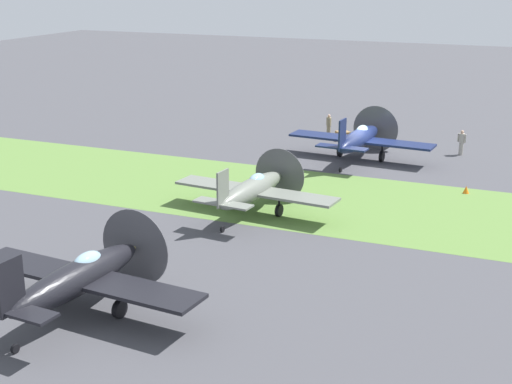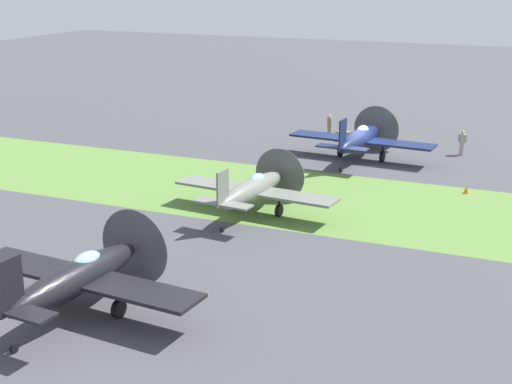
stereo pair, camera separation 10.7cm
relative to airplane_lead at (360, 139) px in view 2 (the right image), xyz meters
The scene contains 9 objects.
ground_plane 1.60m from the airplane_lead, 28.76° to the right, with size 160.00×160.00×0.00m, color #424247.
grass_verge 9.57m from the airplane_lead, 86.82° to the right, with size 120.00×11.00×0.01m, color #567A38.
airplane_lead is the anchor object (origin of this frame).
airplane_wingman 13.36m from the airplane_lead, 99.10° to the right, with size 9.18×7.27×3.26m.
airplane_trail 26.64m from the airplane_lead, 97.49° to the right, with size 9.95×7.88×3.54m.
ground_crew_chief 7.26m from the airplane_lead, 123.89° to the left, with size 0.41×0.53×1.73m.
ground_crew_mechanic 7.42m from the airplane_lead, 34.14° to the left, with size 0.61×0.38×1.73m.
supply_crate 6.20m from the airplane_lead, 116.68° to the left, with size 0.90×0.90×0.64m, color olive.
runway_marker_cone 9.28m from the airplane_lead, 32.83° to the right, with size 0.36×0.36×0.44m, color orange.
Camera 2 is at (12.08, -47.00, 12.60)m, focal length 52.10 mm.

